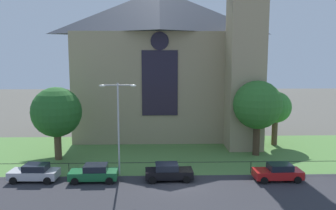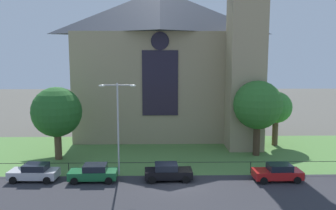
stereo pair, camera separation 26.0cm
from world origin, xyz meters
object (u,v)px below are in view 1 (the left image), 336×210
tree_left_near (56,112)px  streetlamp_near (118,117)px  tree_right_near (258,105)px  church_building (165,61)px  parked_car_black (168,172)px  parked_car_red (278,172)px  parked_car_silver (35,173)px  tree_right_far (276,108)px  parked_car_green (94,173)px

tree_left_near → streetlamp_near: streetlamp_near is taller
tree_right_near → streetlamp_near: 15.83m
church_building → streetlamp_near: size_ratio=3.03×
parked_car_black → parked_car_red: size_ratio=1.01×
parked_car_black → tree_right_near: bearing=35.6°
tree_left_near → parked_car_silver: (-0.24, -6.50, -4.36)m
church_building → tree_right_far: (13.49, -6.05, -5.60)m
tree_right_far → parked_car_black: (-13.57, -12.16, -3.93)m
streetlamp_near → parked_car_black: bearing=-19.0°
church_building → streetlamp_near: (-4.62, -16.65, -4.85)m
parked_car_red → church_building: bearing=-63.8°
tree_left_near → parked_car_black: size_ratio=1.83×
streetlamp_near → parked_car_red: size_ratio=2.02×
tree_left_near → parked_car_green: bearing=-53.2°
tree_left_near → parked_car_green: (5.06, -6.76, -4.36)m
church_building → tree_left_near: 17.24m
parked_car_silver → parked_car_green: 5.30m
tree_right_near → parked_car_black: tree_right_near is taller
streetlamp_near → tree_left_near: bearing=144.2°
tree_right_near → tree_left_near: tree_right_near is taller
church_building → streetlamp_near: church_building is taller
tree_right_near → parked_car_red: tree_right_near is taller
tree_right_far → parked_car_red: 13.64m
parked_car_silver → parked_car_green: bearing=179.5°
tree_right_near → parked_car_green: bearing=-154.7°
parked_car_green → parked_car_silver: bearing=-3.6°
tree_right_far → parked_car_black: tree_right_far is taller
tree_right_near → parked_car_red: (-0.29, -8.07, -4.88)m
parked_car_red → streetlamp_near: bearing=-8.8°
tree_left_near → streetlamp_near: bearing=-35.8°
tree_right_far → tree_left_near: tree_left_near is taller
parked_car_silver → streetlamp_near: bearing=-167.0°
church_building → parked_car_red: bearing=-62.5°
tree_right_near → parked_car_red: 9.44m
streetlamp_near → parked_car_black: (4.54, -1.56, -4.68)m
parked_car_black → parked_car_green: bearing=178.8°
tree_left_near → parked_car_silver: bearing=-92.1°
church_building → tree_right_far: 15.81m
church_building → tree_right_near: size_ratio=3.11×
tree_left_near → parked_car_red: tree_left_near is taller
parked_car_red → tree_right_near: bearing=-93.4°
streetlamp_near → parked_car_black: 6.70m
tree_right_far → tree_left_near: bearing=-167.7°
parked_car_silver → tree_right_far: bearing=-152.5°
parked_car_black → streetlamp_near: bearing=159.0°
streetlamp_near → tree_right_near: bearing=23.0°
tree_right_far → parked_car_green: size_ratio=1.58×
parked_car_red → parked_car_black: bearing=-3.2°
church_building → parked_car_green: (-6.65, -18.31, -9.53)m
parked_car_silver → parked_car_red: same height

